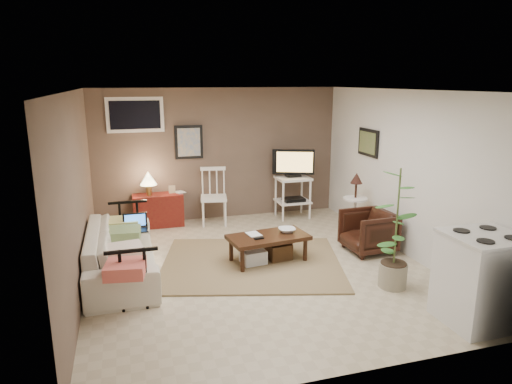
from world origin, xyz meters
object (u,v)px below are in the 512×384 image
object	(u,v)px
side_table	(356,197)
armchair	(368,230)
tv_stand	(293,182)
sofa	(121,244)
potted_plant	(397,224)
coffee_table	(268,246)
spindle_chair	(214,198)
red_console	(157,207)
stove	(481,279)

from	to	relation	value
side_table	armchair	size ratio (longest dim) A/B	1.53
tv_stand	armchair	distance (m)	2.07
sofa	potted_plant	size ratio (longest dim) A/B	1.42
coffee_table	potted_plant	world-z (taller)	potted_plant
spindle_chair	tv_stand	world-z (taller)	tv_stand
red_console	side_table	bearing A→B (deg)	-24.41
armchair	stove	bearing A→B (deg)	-0.47
coffee_table	stove	distance (m)	2.77
armchair	potted_plant	size ratio (longest dim) A/B	0.45
spindle_chair	stove	distance (m)	4.67
sofa	spindle_chair	world-z (taller)	spindle_chair
side_table	tv_stand	bearing A→B (deg)	116.65
red_console	spindle_chair	world-z (taller)	spindle_chair
spindle_chair	tv_stand	distance (m)	1.52
spindle_chair	stove	bearing A→B (deg)	-64.31
sofa	stove	world-z (taller)	stove
sofa	stove	distance (m)	4.34
tv_stand	side_table	bearing A→B (deg)	-63.35
red_console	potted_plant	bearing A→B (deg)	-51.85
stove	coffee_table	bearing A→B (deg)	126.81
sofa	red_console	size ratio (longest dim) A/B	2.19
armchair	potted_plant	xyz separation A→B (m)	(-0.32, -1.18, 0.47)
spindle_chair	armchair	xyz separation A→B (m)	(1.95, -2.03, -0.13)
sofa	potted_plant	world-z (taller)	potted_plant
spindle_chair	red_console	bearing A→B (deg)	172.40
coffee_table	spindle_chair	bearing A→B (deg)	100.59
coffee_table	red_console	size ratio (longest dim) A/B	1.18
stove	tv_stand	bearing A→B (deg)	97.17
side_table	armchair	distance (m)	0.83
sofa	spindle_chair	xyz separation A→B (m)	(1.62, 1.86, 0.05)
coffee_table	tv_stand	bearing A→B (deg)	60.21
coffee_table	tv_stand	size ratio (longest dim) A/B	0.91
tv_stand	side_table	distance (m)	1.39
sofa	tv_stand	xyz separation A→B (m)	(3.12, 1.82, 0.26)
tv_stand	stove	xyz separation A→B (m)	(0.52, -4.17, -0.19)
red_console	tv_stand	xyz separation A→B (m)	(2.49, -0.17, 0.34)
armchair	spindle_chair	bearing A→B (deg)	-138.56
sofa	potted_plant	distance (m)	3.54
side_table	stove	size ratio (longest dim) A/B	1.07
sofa	armchair	world-z (taller)	sofa
coffee_table	armchair	bearing A→B (deg)	-0.98
stove	sofa	bearing A→B (deg)	147.13
red_console	tv_stand	world-z (taller)	tv_stand
armchair	red_console	bearing A→B (deg)	-128.76
coffee_table	armchair	size ratio (longest dim) A/B	1.70
spindle_chair	potted_plant	distance (m)	3.62
spindle_chair	tv_stand	xyz separation A→B (m)	(1.50, -0.04, 0.21)
tv_stand	armchair	size ratio (longest dim) A/B	1.87
red_console	coffee_table	bearing A→B (deg)	-57.45
sofa	armchair	xyz separation A→B (m)	(3.57, -0.17, -0.08)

